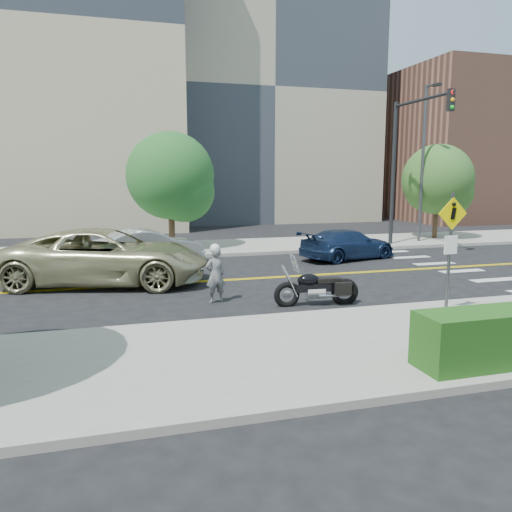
{
  "coord_description": "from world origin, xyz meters",
  "views": [
    {
      "loc": [
        -3.55,
        -16.45,
        3.51
      ],
      "look_at": [
        0.44,
        -2.45,
        1.2
      ],
      "focal_mm": 35.0,
      "sensor_mm": 36.0,
      "label": 1
    }
  ],
  "objects_px": {
    "pedestrian_sign": "(450,242)",
    "parked_car_silver": "(149,247)",
    "parked_car_blue": "(348,244)",
    "motorcyclist": "(215,273)",
    "suv": "(106,257)",
    "motorcycle": "(317,280)"
  },
  "relations": [
    {
      "from": "pedestrian_sign",
      "to": "parked_car_silver",
      "type": "height_order",
      "value": "pedestrian_sign"
    },
    {
      "from": "pedestrian_sign",
      "to": "parked_car_blue",
      "type": "bearing_deg",
      "value": 78.47
    },
    {
      "from": "motorcyclist",
      "to": "parked_car_silver",
      "type": "distance_m",
      "value": 7.13
    },
    {
      "from": "pedestrian_sign",
      "to": "suv",
      "type": "distance_m",
      "value": 10.59
    },
    {
      "from": "pedestrian_sign",
      "to": "suv",
      "type": "height_order",
      "value": "pedestrian_sign"
    },
    {
      "from": "parked_car_blue",
      "to": "parked_car_silver",
      "type": "bearing_deg",
      "value": 66.73
    },
    {
      "from": "pedestrian_sign",
      "to": "parked_car_silver",
      "type": "distance_m",
      "value": 12.28
    },
    {
      "from": "pedestrian_sign",
      "to": "motorcycle",
      "type": "relative_size",
      "value": 1.29
    },
    {
      "from": "suv",
      "to": "parked_car_blue",
      "type": "height_order",
      "value": "suv"
    },
    {
      "from": "suv",
      "to": "parked_car_silver",
      "type": "distance_m",
      "value": 3.96
    },
    {
      "from": "motorcycle",
      "to": "suv",
      "type": "xyz_separation_m",
      "value": [
        -5.63,
        4.44,
        0.21
      ]
    },
    {
      "from": "motorcycle",
      "to": "suv",
      "type": "distance_m",
      "value": 7.17
    },
    {
      "from": "parked_car_silver",
      "to": "parked_car_blue",
      "type": "distance_m",
      "value": 8.39
    },
    {
      "from": "pedestrian_sign",
      "to": "suv",
      "type": "bearing_deg",
      "value": 139.94
    },
    {
      "from": "pedestrian_sign",
      "to": "motorcyclist",
      "type": "height_order",
      "value": "pedestrian_sign"
    },
    {
      "from": "motorcyclist",
      "to": "motorcycle",
      "type": "bearing_deg",
      "value": 147.8
    },
    {
      "from": "pedestrian_sign",
      "to": "motorcyclist",
      "type": "distance_m",
      "value": 6.21
    },
    {
      "from": "pedestrian_sign",
      "to": "motorcyclist",
      "type": "xyz_separation_m",
      "value": [
        -5.09,
        3.38,
        -1.12
      ]
    },
    {
      "from": "suv",
      "to": "motorcycle",
      "type": "bearing_deg",
      "value": -114.0
    },
    {
      "from": "suv",
      "to": "parked_car_blue",
      "type": "distance_m",
      "value": 10.24
    },
    {
      "from": "motorcyclist",
      "to": "suv",
      "type": "distance_m",
      "value": 4.52
    },
    {
      "from": "pedestrian_sign",
      "to": "motorcycle",
      "type": "bearing_deg",
      "value": 136.17
    }
  ]
}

